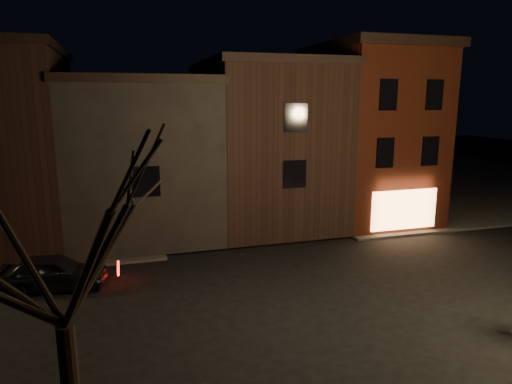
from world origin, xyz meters
TOP-DOWN VIEW (x-y plane):
  - ground at (0.00, 0.00)m, footprint 120.00×120.00m
  - sidewalk_far_right at (20.00, 20.00)m, footprint 30.00×30.00m
  - corner_building at (8.00, 9.47)m, footprint 6.50×8.50m
  - row_building_a at (1.50, 10.50)m, footprint 7.30×10.30m
  - row_building_b at (-5.75, 10.50)m, footprint 7.80×10.30m
  - bare_tree_left at (-8.00, -7.00)m, footprint 5.60×5.60m
  - parked_car_a at (-9.65, 2.99)m, footprint 4.32×2.21m

SIDE VIEW (x-z plane):
  - ground at x=0.00m, z-range 0.00..0.00m
  - sidewalk_far_right at x=20.00m, z-range 0.00..0.12m
  - parked_car_a at x=-9.65m, z-range 0.00..1.41m
  - row_building_b at x=-5.75m, z-range 0.13..8.53m
  - row_building_a at x=1.50m, z-range 0.13..9.53m
  - corner_building at x=8.00m, z-range 0.15..10.65m
  - bare_tree_left at x=-8.00m, z-range 1.68..9.18m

